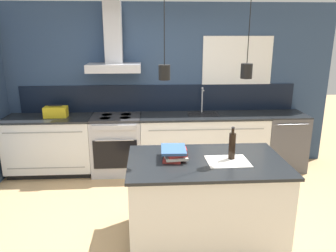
% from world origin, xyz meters
% --- Properties ---
extents(ground_plane, '(16.00, 16.00, 0.00)m').
position_xyz_m(ground_plane, '(0.00, 0.00, 0.00)').
color(ground_plane, tan).
rests_on(ground_plane, ground).
extents(wall_back, '(5.60, 2.29, 2.60)m').
position_xyz_m(wall_back, '(-0.04, 2.00, 1.35)').
color(wall_back, navy).
rests_on(wall_back, ground_plane).
extents(counter_run_left, '(1.31, 0.64, 0.91)m').
position_xyz_m(counter_run_left, '(-1.72, 1.69, 0.46)').
color(counter_run_left, black).
rests_on(counter_run_left, ground_plane).
extents(counter_run_sink, '(1.99, 0.64, 1.32)m').
position_xyz_m(counter_run_sink, '(0.68, 1.69, 0.46)').
color(counter_run_sink, black).
rests_on(counter_run_sink, ground_plane).
extents(oven_range, '(0.76, 0.66, 0.91)m').
position_xyz_m(oven_range, '(-0.69, 1.69, 0.46)').
color(oven_range, '#B5B5BA').
rests_on(oven_range, ground_plane).
extents(dishwasher, '(0.64, 0.65, 0.91)m').
position_xyz_m(dishwasher, '(1.98, 1.69, 0.46)').
color(dishwasher, '#4C4C51').
rests_on(dishwasher, ground_plane).
extents(kitchen_island, '(1.58, 0.98, 0.91)m').
position_xyz_m(kitchen_island, '(0.39, -0.19, 0.46)').
color(kitchen_island, black).
rests_on(kitchen_island, ground_plane).
extents(bottle_on_island, '(0.07, 0.07, 0.34)m').
position_xyz_m(bottle_on_island, '(0.65, -0.18, 1.05)').
color(bottle_on_island, black).
rests_on(bottle_on_island, kitchen_island).
extents(book_stack, '(0.26, 0.35, 0.12)m').
position_xyz_m(book_stack, '(0.07, -0.13, 0.97)').
color(book_stack, '#B2332D').
rests_on(book_stack, kitchen_island).
extents(red_supply_box, '(0.18, 0.13, 0.10)m').
position_xyz_m(red_supply_box, '(0.11, -0.08, 0.96)').
color(red_supply_box, red).
rests_on(red_supply_box, kitchen_island).
extents(paper_pile, '(0.42, 0.34, 0.01)m').
position_xyz_m(paper_pile, '(0.60, -0.24, 0.91)').
color(paper_pile, silver).
rests_on(paper_pile, kitchen_island).
extents(yellow_toolbox, '(0.34, 0.18, 0.19)m').
position_xyz_m(yellow_toolbox, '(-1.59, 1.69, 0.99)').
color(yellow_toolbox, gold).
rests_on(yellow_toolbox, counter_run_left).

